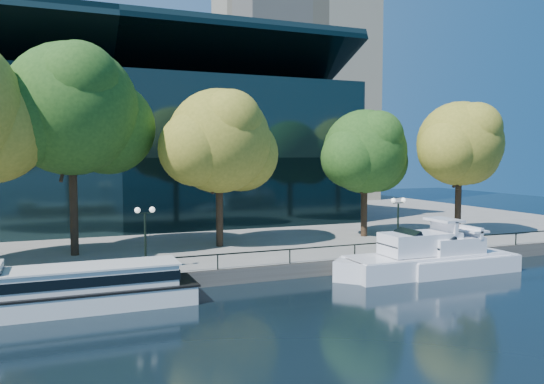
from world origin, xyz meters
name	(u,v)px	position (x,y,z in m)	size (l,w,h in m)	color
ground	(233,298)	(0.00, 0.00, 0.00)	(160.00, 160.00, 0.00)	black
promenade	(143,219)	(0.00, 36.38, 0.50)	(90.00, 67.08, 1.00)	slate
railing	(218,255)	(0.00, 3.25, 1.94)	(88.20, 0.08, 0.99)	black
convention_building	(110,153)	(-4.00, 31.79, 8.51)	(50.00, 24.57, 21.43)	black
office_tower	(292,9)	(28.00, 55.00, 33.02)	(22.50, 22.50, 65.90)	tan
tour_boat	(62,289)	(-9.21, 0.89, 1.19)	(14.74, 3.29, 2.80)	white
cruiser_near	(420,258)	(13.79, 0.85, 1.18)	(13.14, 3.39, 3.81)	white
cruiser_far	(454,259)	(16.21, 0.33, 1.03)	(9.93, 2.75, 3.24)	white
tree_2	(74,112)	(-8.11, 11.68, 11.31)	(11.80, 9.68, 15.23)	black
tree_3	(221,143)	(2.70, 11.46, 9.17)	(10.26, 8.41, 12.45)	black
tree_4	(367,153)	(16.15, 11.72, 8.39)	(9.28, 7.61, 11.27)	black
tree_5	(461,146)	(24.17, 8.87, 9.09)	(9.39, 7.70, 12.01)	black
lamp_1	(145,224)	(-4.31, 4.50, 3.98)	(1.26, 0.36, 4.03)	black
lamp_2	(398,212)	(14.48, 4.50, 3.98)	(1.26, 0.36, 4.03)	black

